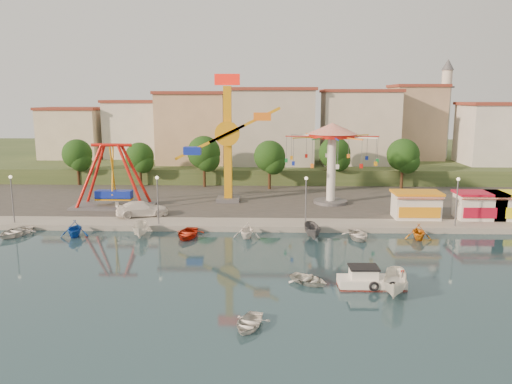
{
  "coord_description": "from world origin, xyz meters",
  "views": [
    {
      "loc": [
        4.28,
        -39.47,
        14.19
      ],
      "look_at": [
        2.61,
        14.0,
        4.0
      ],
      "focal_mm": 35.0,
      "sensor_mm": 36.0,
      "label": 1
    }
  ],
  "objects_px": {
    "rowboat_a": "(309,279)",
    "kamikaze_tower": "(231,143)",
    "wave_swinger": "(332,145)",
    "skiff": "(395,284)",
    "pirate_ship_ride": "(113,177)",
    "van": "(142,209)",
    "cabin_motorboat": "(370,281)"
  },
  "relations": [
    {
      "from": "wave_swinger",
      "to": "cabin_motorboat",
      "type": "relative_size",
      "value": 2.3
    },
    {
      "from": "cabin_motorboat",
      "to": "van",
      "type": "xyz_separation_m",
      "value": [
        -22.48,
        19.91,
        0.99
      ]
    },
    {
      "from": "pirate_ship_ride",
      "to": "cabin_motorboat",
      "type": "height_order",
      "value": "pirate_ship_ride"
    },
    {
      "from": "kamikaze_tower",
      "to": "van",
      "type": "xyz_separation_m",
      "value": [
        -9.77,
        -8.45,
        -6.85
      ]
    },
    {
      "from": "wave_swinger",
      "to": "skiff",
      "type": "height_order",
      "value": "wave_swinger"
    },
    {
      "from": "van",
      "to": "kamikaze_tower",
      "type": "bearing_deg",
      "value": -67.69
    },
    {
      "from": "kamikaze_tower",
      "to": "cabin_motorboat",
      "type": "bearing_deg",
      "value": -65.87
    },
    {
      "from": "skiff",
      "to": "cabin_motorboat",
      "type": "bearing_deg",
      "value": 153.98
    },
    {
      "from": "kamikaze_tower",
      "to": "cabin_motorboat",
      "type": "distance_m",
      "value": 32.05
    },
    {
      "from": "cabin_motorboat",
      "to": "rowboat_a",
      "type": "relative_size",
      "value": 1.55
    },
    {
      "from": "van",
      "to": "pirate_ship_ride",
      "type": "bearing_deg",
      "value": 26.44
    },
    {
      "from": "skiff",
      "to": "pirate_ship_ride",
      "type": "bearing_deg",
      "value": 154.59
    },
    {
      "from": "cabin_motorboat",
      "to": "van",
      "type": "height_order",
      "value": "van"
    },
    {
      "from": "pirate_ship_ride",
      "to": "skiff",
      "type": "xyz_separation_m",
      "value": [
        28.8,
        -26.12,
        -3.55
      ]
    },
    {
      "from": "skiff",
      "to": "van",
      "type": "height_order",
      "value": "van"
    },
    {
      "from": "cabin_motorboat",
      "to": "skiff",
      "type": "height_order",
      "value": "skiff"
    },
    {
      "from": "cabin_motorboat",
      "to": "skiff",
      "type": "distance_m",
      "value": 2.17
    },
    {
      "from": "kamikaze_tower",
      "to": "skiff",
      "type": "bearing_deg",
      "value": -64.42
    },
    {
      "from": "rowboat_a",
      "to": "kamikaze_tower",
      "type": "bearing_deg",
      "value": 56.71
    },
    {
      "from": "kamikaze_tower",
      "to": "wave_swinger",
      "type": "relative_size",
      "value": 1.42
    },
    {
      "from": "kamikaze_tower",
      "to": "skiff",
      "type": "distance_m",
      "value": 33.89
    },
    {
      "from": "pirate_ship_ride",
      "to": "wave_swinger",
      "type": "bearing_deg",
      "value": 6.32
    },
    {
      "from": "wave_swinger",
      "to": "skiff",
      "type": "relative_size",
      "value": 2.64
    },
    {
      "from": "wave_swinger",
      "to": "skiff",
      "type": "bearing_deg",
      "value": -87.35
    },
    {
      "from": "rowboat_a",
      "to": "wave_swinger",
      "type": "bearing_deg",
      "value": 30.38
    },
    {
      "from": "kamikaze_tower",
      "to": "pirate_ship_ride",
      "type": "bearing_deg",
      "value": -165.74
    },
    {
      "from": "skiff",
      "to": "van",
      "type": "distance_m",
      "value": 32.17
    },
    {
      "from": "van",
      "to": "rowboat_a",
      "type": "bearing_deg",
      "value": -155.68
    },
    {
      "from": "pirate_ship_ride",
      "to": "rowboat_a",
      "type": "relative_size",
      "value": 3.07
    },
    {
      "from": "pirate_ship_ride",
      "to": "skiff",
      "type": "relative_size",
      "value": 2.28
    },
    {
      "from": "rowboat_a",
      "to": "van",
      "type": "distance_m",
      "value": 26.39
    },
    {
      "from": "pirate_ship_ride",
      "to": "kamikaze_tower",
      "type": "height_order",
      "value": "kamikaze_tower"
    }
  ]
}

